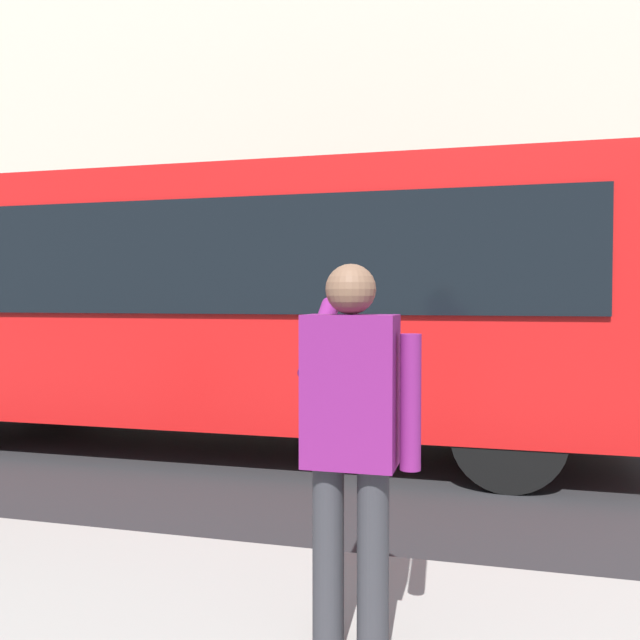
% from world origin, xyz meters
% --- Properties ---
extents(ground_plane, '(60.00, 60.00, 0.00)m').
position_xyz_m(ground_plane, '(0.00, 0.00, 0.00)').
color(ground_plane, '#232326').
extents(building_facade_far, '(28.00, 1.55, 12.00)m').
position_xyz_m(building_facade_far, '(-0.02, -6.80, 5.99)').
color(building_facade_far, beige).
rests_on(building_facade_far, ground_plane).
extents(red_bus, '(9.05, 2.54, 3.08)m').
position_xyz_m(red_bus, '(2.73, 0.30, 1.68)').
color(red_bus, red).
rests_on(red_bus, ground_plane).
extents(pedestrian_photographer, '(0.53, 0.52, 1.70)m').
position_xyz_m(pedestrian_photographer, '(0.45, 4.59, 1.14)').
color(pedestrian_photographer, '#2D2D33').
rests_on(pedestrian_photographer, sidewalk_curb).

